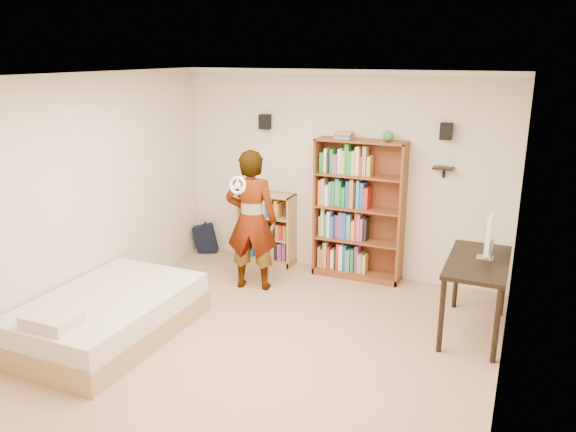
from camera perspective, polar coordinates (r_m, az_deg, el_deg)
name	(u,v)px	position (r m, az deg, el deg)	size (l,w,h in m)	color
ground	(258,352)	(5.82, -3.11, -13.67)	(4.50, 5.00, 0.01)	tan
room_shell	(255,182)	(5.17, -3.40, 3.51)	(4.52, 5.02, 2.71)	beige
crown_molding	(253,80)	(5.05, -3.58, 13.62)	(4.50, 5.00, 0.06)	white
speaker_left	(265,122)	(7.71, -2.36, 9.54)	(0.14, 0.12, 0.20)	black
speaker_right	(446,131)	(7.02, 15.78, 8.28)	(0.14, 0.12, 0.20)	black
wall_shelf	(443,168)	(7.10, 15.51, 4.70)	(0.25, 0.16, 0.03)	black
tall_bookshelf	(359,210)	(7.37, 7.20, 0.57)	(1.17, 0.34, 1.85)	brown
low_bookshelf	(266,228)	(7.97, -2.20, -1.24)	(0.81, 0.30, 1.01)	tan
computer_desk	(475,297)	(6.33, 18.44, -7.78)	(0.61, 1.21, 0.83)	black
imac	(487,238)	(6.17, 19.55, -2.09)	(0.09, 0.46, 0.46)	white
daybed	(109,311)	(6.27, -17.77, -9.16)	(1.28, 1.97, 0.58)	white
person	(251,220)	(7.00, -3.74, -0.44)	(0.65, 0.43, 1.79)	black
wii_wheel	(238,185)	(6.58, -5.14, 3.14)	(0.22, 0.22, 0.04)	white
navy_bag	(206,238)	(8.52, -8.38, -2.24)	(0.33, 0.21, 0.44)	black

